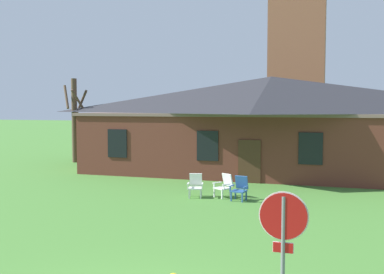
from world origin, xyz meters
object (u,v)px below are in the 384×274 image
Objects in this scene: stop_sign at (283,234)px; lawn_chair_by_porch at (195,185)px; lawn_chair_left_end at (240,188)px; lawn_chair_near_door at (224,185)px.

lawn_chair_by_porch is (-4.55, 10.12, -1.14)m from stop_sign.
stop_sign is 10.44m from lawn_chair_left_end.
stop_sign is at bearing -65.81° from lawn_chair_by_porch.
lawn_chair_by_porch is 1.00× the size of lawn_chair_left_end.
lawn_chair_near_door is (-3.41, 10.44, -1.14)m from stop_sign.
lawn_chair_left_end is (0.73, -0.41, 0.00)m from lawn_chair_near_door.
lawn_chair_by_porch and lawn_chair_near_door have the same top height.
lawn_chair_near_door is at bearing 108.08° from stop_sign.
stop_sign is 2.44× the size of lawn_chair_left_end.
stop_sign reaches higher than lawn_chair_left_end.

